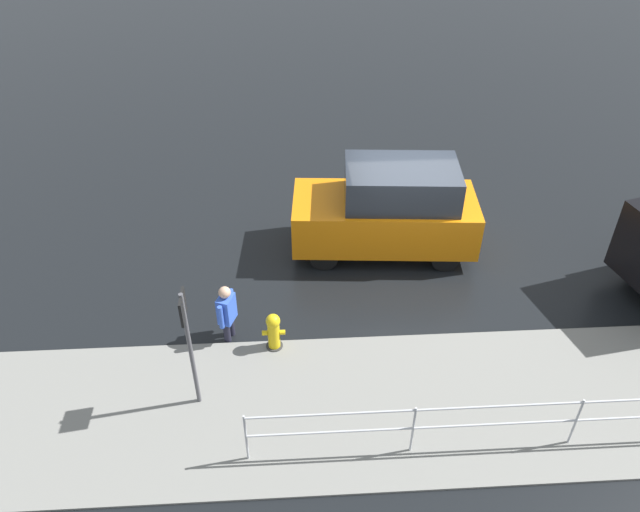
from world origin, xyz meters
name	(u,v)px	position (x,y,z in m)	size (l,w,h in m)	color
ground_plane	(407,253)	(0.00, 0.00, 0.00)	(60.00, 60.00, 0.00)	black
kerb_strip	(449,402)	(0.00, 4.20, 0.02)	(24.00, 3.20, 0.04)	slate
moving_hatchback	(389,210)	(0.45, -0.20, 1.03)	(4.02, 1.99, 2.06)	orange
fire_hydrant	(274,332)	(2.93, 2.74, 0.40)	(0.42, 0.31, 0.80)	gold
pedestrian	(227,310)	(3.77, 2.42, 0.68)	(0.35, 0.54, 1.22)	blue
metal_railing	(497,418)	(-0.43, 5.10, 0.73)	(7.56, 0.04, 1.05)	#B7BABF
sign_post	(188,335)	(4.19, 3.93, 1.58)	(0.07, 0.44, 2.40)	#4C4C51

